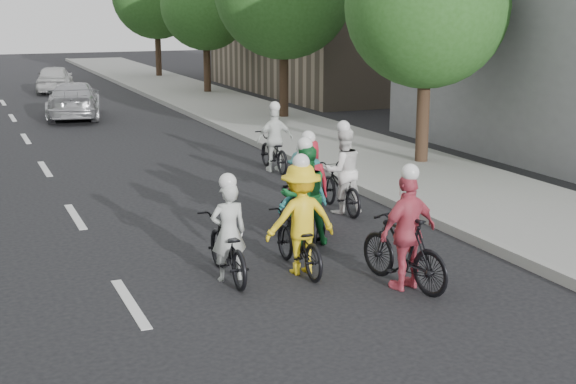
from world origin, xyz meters
TOP-DOWN VIEW (x-y plane):
  - ground at (0.00, 0.00)m, footprint 120.00×120.00m
  - sidewalk_right at (8.00, 10.00)m, footprint 4.00×80.00m
  - curb_right at (6.05, 10.00)m, footprint 0.18×80.00m
  - bldg_se at (16.00, 24.00)m, footprint 10.00×14.00m
  - tree_r_0 at (8.80, 6.60)m, footprint 4.00×4.00m
  - tree_r_2 at (8.80, 24.60)m, footprint 4.00×4.00m
  - cyclist_0 at (1.57, 0.47)m, footprint 0.70×1.81m
  - cyclist_1 at (3.36, 1.69)m, footprint 0.91×1.58m
  - cyclist_2 at (2.69, 0.34)m, footprint 1.11×1.75m
  - cyclist_3 at (3.81, -0.89)m, footprint 1.05×1.85m
  - cyclist_4 at (3.82, 2.59)m, footprint 0.86×1.67m
  - cyclist_5 at (3.39, 1.84)m, footprint 0.63×1.66m
  - cyclist_6 at (4.91, 3.35)m, footprint 0.84×1.79m
  - cyclist_7 at (3.52, 2.10)m, footprint 1.08×1.53m
  - cyclist_8 at (5.20, 7.60)m, footprint 0.93×1.80m
  - follow_car_lead at (2.06, 19.10)m, footprint 2.56×4.74m
  - follow_car_trail at (2.55, 28.25)m, footprint 2.25×3.98m

SIDE VIEW (x-z plane):
  - ground at x=0.00m, z-range 0.00..0.00m
  - sidewalk_right at x=8.00m, z-range 0.00..0.15m
  - curb_right at x=6.05m, z-range 0.00..0.18m
  - cyclist_0 at x=1.57m, z-range -0.27..1.35m
  - cyclist_5 at x=3.39m, z-range -0.24..1.39m
  - cyclist_8 at x=5.20m, z-range -0.27..1.45m
  - cyclist_4 at x=3.82m, z-range -0.27..1.53m
  - follow_car_trail at x=2.55m, z-range 0.00..1.28m
  - cyclist_6 at x=4.91m, z-range -0.27..1.56m
  - follow_car_lead at x=2.06m, z-range 0.00..1.31m
  - cyclist_7 at x=3.52m, z-range -0.19..1.50m
  - cyclist_3 at x=3.81m, z-range -0.24..1.59m
  - cyclist_2 at x=2.69m, z-range -0.24..1.61m
  - cyclist_1 at x=3.36m, z-range -0.22..1.63m
  - tree_r_0 at x=8.80m, z-range 0.98..6.95m
  - tree_r_2 at x=8.80m, z-range 0.98..6.95m
  - bldg_se at x=16.00m, z-range 0.00..8.00m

